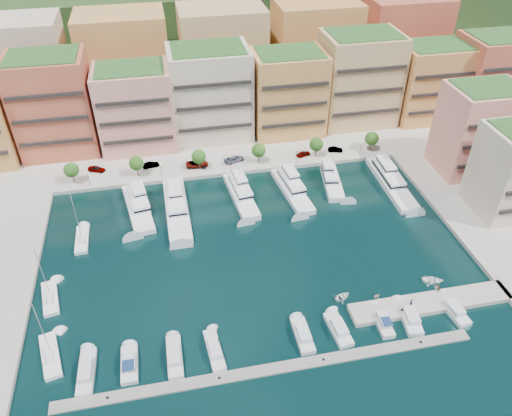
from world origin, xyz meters
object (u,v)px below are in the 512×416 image
(cruiser_1, at_px, (129,365))
(person_1, at_px, (438,288))
(car_0, at_px, (97,169))
(person_0, at_px, (411,303))
(sailboat_0, at_px, (50,356))
(car_2, at_px, (197,164))
(tree_0, at_px, (71,170))
(tender_1, at_px, (377,296))
(cruiser_5, at_px, (303,336))
(sailboat_1, at_px, (50,299))
(tree_4, at_px, (316,144))
(yacht_1, at_px, (138,206))
(tender_2, at_px, (433,280))
(yacht_6, at_px, (390,180))
(cruiser_9, at_px, (453,310))
(tree_2, at_px, (199,157))
(tree_1, at_px, (136,163))
(yacht_5, at_px, (331,179))
(cruiser_7, at_px, (383,322))
(yacht_4, at_px, (291,188))
(cruiser_3, at_px, (214,350))
(cruiser_2, at_px, (175,357))
(lamppost_3, at_px, (297,154))
(yacht_2, at_px, (177,206))
(lamppost_4, at_px, (361,147))
(lamppost_2, at_px, (230,161))
(tree_3, at_px, (259,150))
(tender_0, at_px, (343,297))
(sailboat_2, at_px, (82,240))
(cruiser_6, at_px, (339,330))
(cruiser_8, at_px, (410,318))
(car_3, at_px, (234,159))
(car_4, at_px, (303,154))
(lamppost_1, at_px, (161,168))
(tree_5, at_px, (372,138))
(lamppost_0, at_px, (88,176))
(car_1, at_px, (151,165))

(cruiser_1, bearing_deg, person_1, 4.47)
(car_0, relative_size, person_0, 2.52)
(sailboat_0, height_order, car_2, sailboat_0)
(tree_0, xyz_separation_m, tender_1, (60.61, -51.65, -4.37))
(cruiser_5, relative_size, sailboat_1, 0.59)
(tree_4, relative_size, yacht_1, 0.28)
(car_2, bearing_deg, tender_2, -136.86)
(yacht_6, bearing_deg, cruiser_9, -98.00)
(tree_2, relative_size, cruiser_1, 0.76)
(tree_1, relative_size, yacht_5, 0.34)
(cruiser_7, bearing_deg, tree_1, 126.56)
(yacht_1, xyz_separation_m, tender_1, (44.92, -38.15, -0.72))
(tender_1, height_order, car_0, car_0)
(yacht_4, relative_size, cruiser_3, 2.28)
(cruiser_1, height_order, cruiser_2, cruiser_1)
(lamppost_3, xyz_separation_m, yacht_2, (-33.29, -13.24, -2.62))
(lamppost_4, height_order, person_1, lamppost_4)
(tree_1, xyz_separation_m, tree_2, (16.00, 0.00, 0.00))
(cruiser_1, height_order, tender_2, cruiser_1)
(lamppost_2, xyz_separation_m, cruiser_1, (-26.52, -55.80, -3.26))
(tree_3, bearing_deg, cruiser_5, -94.06)
(sailboat_0, bearing_deg, person_1, -0.09)
(cruiser_2, relative_size, car_0, 1.91)
(cruiser_5, height_order, sailboat_1, sailboat_1)
(yacht_6, xyz_separation_m, cruiser_2, (-58.14, -42.63, -0.66))
(tree_4, xyz_separation_m, tender_0, (-9.94, -50.48, -4.39))
(cruiser_5, distance_m, car_0, 73.31)
(lamppost_2, distance_m, cruiser_5, 56.02)
(yacht_1, relative_size, sailboat_2, 1.52)
(cruiser_2, distance_m, tender_1, 40.05)
(cruiser_6, height_order, cruiser_8, same)
(yacht_2, height_order, yacht_5, same)
(car_3, bearing_deg, lamppost_2, 138.87)
(yacht_5, relative_size, person_0, 9.43)
(lamppost_3, bearing_deg, yacht_1, -165.18)
(cruiser_7, distance_m, car_4, 58.96)
(tree_3, xyz_separation_m, cruiser_6, (2.59, -58.09, -4.20))
(tender_2, bearing_deg, car_0, 66.43)
(lamppost_1, height_order, cruiser_1, lamppost_1)
(tree_0, distance_m, car_2, 31.66)
(tree_0, height_order, car_4, tree_0)
(cruiser_2, relative_size, cruiser_8, 1.00)
(lamppost_1, relative_size, lamppost_2, 1.00)
(tree_5, bearing_deg, car_0, 176.73)
(cruiser_3, xyz_separation_m, cruiser_9, (45.28, 0.01, 0.00))
(lamppost_0, xyz_separation_m, tender_0, (50.06, -48.18, -3.47))
(lamppost_3, height_order, sailboat_2, sailboat_2)
(tree_4, distance_m, car_3, 22.72)
(car_1, bearing_deg, lamppost_3, -109.36)
(tree_5, relative_size, cruiser_6, 0.70)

